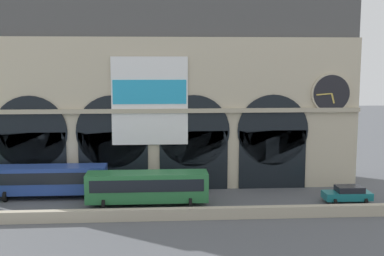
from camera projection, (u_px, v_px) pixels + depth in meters
name	position (u px, v px, depth m)	size (l,w,h in m)	color
ground_plane	(153.00, 204.00, 44.56)	(200.00, 200.00, 0.00)	#54565B
quay_parapet_wall	(153.00, 214.00, 39.91)	(90.00, 0.70, 0.97)	#B2A891
station_building	(154.00, 94.00, 51.01)	(42.46, 6.09, 19.97)	beige
bus_midwest	(49.00, 180.00, 46.45)	(11.00, 3.25, 3.10)	#28479E
bus_center	(147.00, 187.00, 43.79)	(11.00, 3.25, 3.10)	#2D7A42
car_east	(348.00, 194.00, 45.02)	(4.40, 2.22, 1.55)	#19727A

